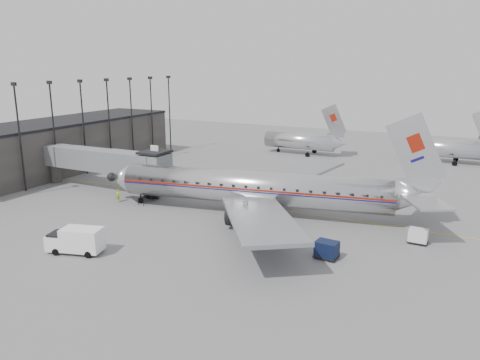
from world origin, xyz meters
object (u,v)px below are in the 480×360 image
Objects in this scene: baggage_cart_white at (418,236)px; ramp_worker at (118,195)px; service_van at (76,240)px; baggage_cart_navy at (327,249)px; airliner at (260,188)px.

baggage_cart_white is 1.14× the size of ramp_worker.
service_van is 23.93m from baggage_cart_navy.
service_van is (-10.94, -18.75, -1.92)m from airliner.
ramp_worker is (-7.86, 15.07, -0.46)m from service_van.
ramp_worker reaches higher than baggage_cart_navy.
service_van reaches higher than ramp_worker.
ramp_worker is at bearing -173.96° from baggage_cart_white.
ramp_worker is at bearing -179.18° from airliner.
ramp_worker is (-37.00, -2.30, 0.07)m from baggage_cart_white.
baggage_cart_white is (7.20, 7.83, -0.09)m from baggage_cart_navy.
airliner is at bearing 178.14° from baggage_cart_white.
baggage_cart_navy is 1.32× the size of ramp_worker.
airliner reaches higher than baggage_cart_navy.
baggage_cart_navy is at bearing -130.11° from baggage_cart_white.
airliner reaches higher than service_van.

